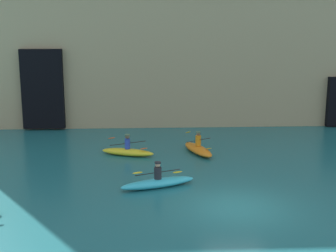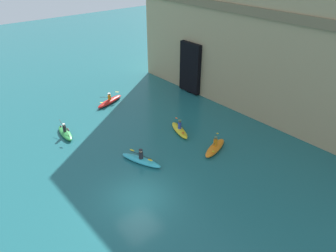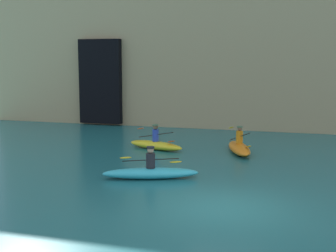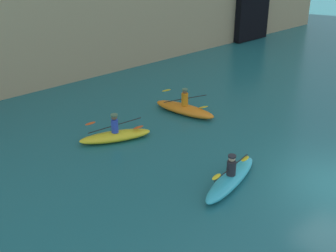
% 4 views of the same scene
% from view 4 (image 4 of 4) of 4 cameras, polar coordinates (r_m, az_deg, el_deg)
% --- Properties ---
extents(kayak_cyan, '(3.52, 1.89, 1.18)m').
position_cam_4_polar(kayak_cyan, '(16.80, 7.64, -6.33)').
color(kayak_cyan, '#33B2C6').
rests_on(kayak_cyan, ground).
extents(kayak_yellow, '(3.09, 1.70, 1.20)m').
position_cam_4_polar(kayak_yellow, '(19.57, -6.45, -1.13)').
color(kayak_yellow, yellow).
rests_on(kayak_yellow, ground).
extents(kayak_orange, '(1.77, 3.20, 1.24)m').
position_cam_4_polar(kayak_orange, '(21.81, 2.03, 2.14)').
color(kayak_orange, orange).
rests_on(kayak_orange, ground).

